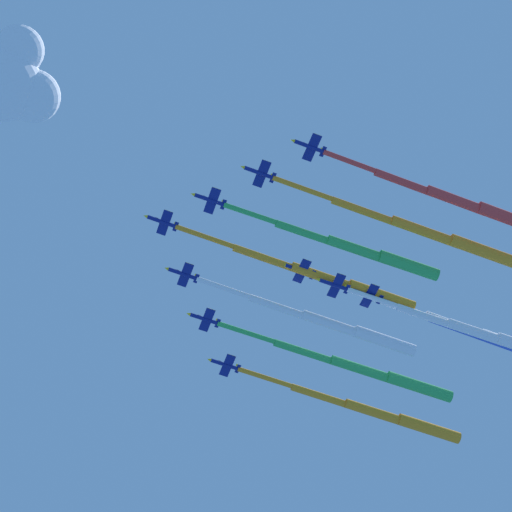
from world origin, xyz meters
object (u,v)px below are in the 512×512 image
at_px(jet_port_mid, 429,233).
at_px(jet_port_outer, 459,201).
at_px(jet_lead, 328,278).
at_px(jet_starboard_inner, 335,325).
at_px(jet_trail_starboard, 478,333).
at_px(jet_tail_end, 510,346).
at_px(jet_trail_port, 461,328).
at_px(jet_starboard_mid, 367,371).
at_px(jet_port_inner, 359,250).
at_px(jet_starboard_outer, 379,413).

relative_size(jet_port_mid, jet_port_outer, 1.13).
bearing_deg(jet_lead, jet_port_outer, -60.02).
bearing_deg(jet_starboard_inner, jet_trail_starboard, -23.44).
bearing_deg(jet_port_mid, jet_tail_end, 26.30).
distance_m(jet_starboard_inner, jet_trail_port, 36.94).
height_order(jet_lead, jet_starboard_mid, jet_lead).
bearing_deg(jet_tail_end, jet_starboard_mid, 142.19).
bearing_deg(jet_port_outer, jet_trail_port, 58.02).
bearing_deg(jet_port_inner, jet_trail_port, 11.91).
distance_m(jet_trail_port, jet_tail_end, 15.33).
relative_size(jet_starboard_inner, jet_port_outer, 1.03).
xyz_separation_m(jet_port_inner, jet_trail_starboard, (42.69, 6.45, 0.18)).
height_order(jet_starboard_inner, jet_trail_starboard, jet_trail_starboard).
bearing_deg(jet_tail_end, jet_starboard_inner, 161.02).
distance_m(jet_port_outer, jet_starboard_outer, 67.97).
bearing_deg(jet_starboard_inner, jet_port_inner, -101.55).
xyz_separation_m(jet_starboard_outer, jet_tail_end, (23.35, -36.33, 0.41)).
relative_size(jet_starboard_mid, jet_starboard_outer, 1.03).
bearing_deg(jet_starboard_outer, jet_port_mid, -105.12).
distance_m(jet_starboard_mid, jet_starboard_outer, 14.46).
distance_m(jet_starboard_mid, jet_trail_starboard, 34.01).
bearing_deg(jet_port_mid, jet_starboard_outer, 74.88).
bearing_deg(jet_lead, jet_trail_port, -5.89).
xyz_separation_m(jet_port_outer, jet_trail_port, (20.30, 32.51, 0.70)).
height_order(jet_port_inner, jet_port_mid, jet_port_mid).
height_order(jet_starboard_inner, jet_port_mid, jet_port_mid).
height_order(jet_starboard_outer, jet_trail_starboard, jet_starboard_outer).
bearing_deg(jet_trail_port, jet_port_inner, -168.09).
bearing_deg(jet_port_outer, jet_starboard_inner, 105.80).
distance_m(jet_port_mid, jet_tail_end, 42.71).
distance_m(jet_lead, jet_port_outer, 42.50).
xyz_separation_m(jet_port_mid, jet_starboard_mid, (4.98, 44.77, -0.35)).
height_order(jet_port_inner, jet_port_outer, jet_port_outer).
relative_size(jet_port_outer, jet_trail_starboard, 1.00).
xyz_separation_m(jet_starboard_inner, jet_tail_end, (48.85, -16.81, 1.61)).
relative_size(jet_port_mid, jet_trail_starboard, 1.12).
bearing_deg(jet_starboard_mid, jet_tail_end, -37.81).
xyz_separation_m(jet_lead, jet_port_mid, (18.39, -25.18, -1.64)).
distance_m(jet_port_outer, jet_trail_starboard, 39.52).
distance_m(jet_lead, jet_trail_starboard, 46.31).
xyz_separation_m(jet_starboard_mid, jet_trail_starboard, (22.46, -25.52, -1.05)).
distance_m(jet_port_outer, jet_trail_port, 38.34).
bearing_deg(jet_starboard_inner, jet_port_mid, -73.52).
relative_size(jet_lead, jet_tail_end, 1.10).
xyz_separation_m(jet_starboard_inner, jet_trail_port, (33.70, -14.84, 2.86)).
distance_m(jet_port_mid, jet_port_outer, 11.97).
distance_m(jet_trail_starboard, jet_tail_end, 10.92).
relative_size(jet_starboard_inner, jet_trail_port, 0.92).
bearing_deg(jet_starboard_mid, jet_lead, -140.04).
height_order(jet_starboard_outer, jet_trail_port, jet_trail_port).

